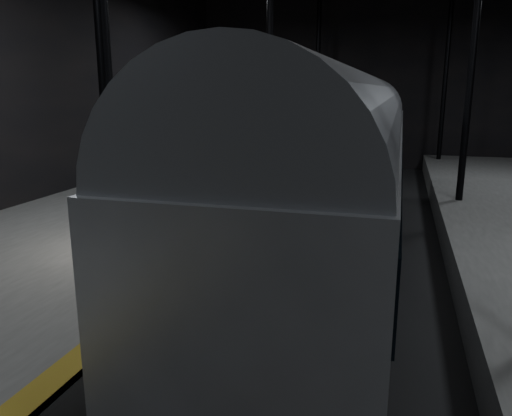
% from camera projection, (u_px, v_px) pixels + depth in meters
% --- Properties ---
extents(ground, '(44.00, 44.00, 0.00)m').
position_uv_depth(ground, '(332.00, 292.00, 13.09)').
color(ground, black).
rests_on(ground, ground).
extents(platform_left, '(9.00, 43.80, 1.00)m').
position_uv_depth(platform_left, '(83.00, 249.00, 14.99)').
color(platform_left, '#535350').
rests_on(platform_left, ground).
extents(tactile_strip, '(0.50, 43.80, 0.01)m').
position_uv_depth(tactile_strip, '(215.00, 245.00, 13.73)').
color(tactile_strip, olive).
rests_on(tactile_strip, platform_left).
extents(track, '(2.40, 43.00, 0.24)m').
position_uv_depth(track, '(332.00, 289.00, 13.07)').
color(track, '#3F3328').
rests_on(track, ground).
extents(train, '(3.10, 20.74, 5.54)m').
position_uv_depth(train, '(345.00, 164.00, 14.20)').
color(train, '#97999E').
rests_on(train, ground).
extents(woman, '(0.63, 0.46, 1.60)m').
position_uv_depth(woman, '(164.00, 196.00, 16.16)').
color(woman, tan).
rests_on(woman, platform_left).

